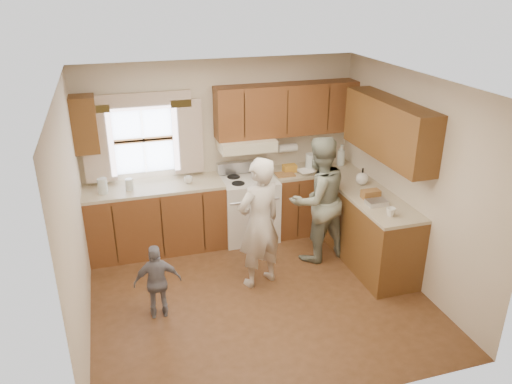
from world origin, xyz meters
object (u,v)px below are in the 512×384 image
object	(u,v)px
woman_right	(318,200)
child	(158,282)
stove	(248,207)
woman_left	(259,223)

from	to	relation	value
woman_right	child	distance (m)	2.29
stove	child	size ratio (longest dim) A/B	1.22
woman_left	child	xyz separation A→B (m)	(-1.25, -0.32, -0.38)
stove	woman_left	size ratio (longest dim) A/B	0.66
woman_left	woman_right	distance (m)	0.98
stove	child	bearing A→B (deg)	-134.12
woman_left	child	world-z (taller)	woman_left
woman_left	child	bearing A→B (deg)	-4.93
child	stove	bearing A→B (deg)	-130.78
stove	woman_right	xyz separation A→B (m)	(0.70, -0.81, 0.37)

